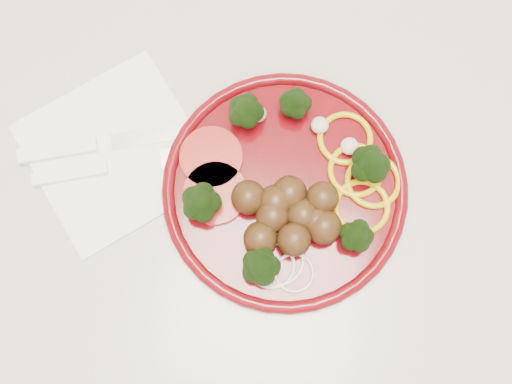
# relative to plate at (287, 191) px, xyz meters

# --- Properties ---
(counter) EXTENTS (2.40, 0.60, 0.90)m
(counter) POSITION_rel_plate_xyz_m (-0.19, 0.03, -0.47)
(counter) COLOR silver
(counter) RESTS_ON ground
(plate) EXTENTS (0.27, 0.27, 0.05)m
(plate) POSITION_rel_plate_xyz_m (0.00, 0.00, 0.00)
(plate) COLOR #51050A
(plate) RESTS_ON counter
(napkin) EXTENTS (0.25, 0.25, 0.00)m
(napkin) POSITION_rel_plate_xyz_m (-0.19, 0.02, -0.01)
(napkin) COLOR white
(napkin) RESTS_ON counter
(knife) EXTENTS (0.21, 0.09, 0.01)m
(knife) POSITION_rel_plate_xyz_m (-0.22, 0.02, -0.01)
(knife) COLOR silver
(knife) RESTS_ON napkin
(fork) EXTENTS (0.19, 0.08, 0.01)m
(fork) POSITION_rel_plate_xyz_m (-0.21, -0.01, -0.01)
(fork) COLOR white
(fork) RESTS_ON napkin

